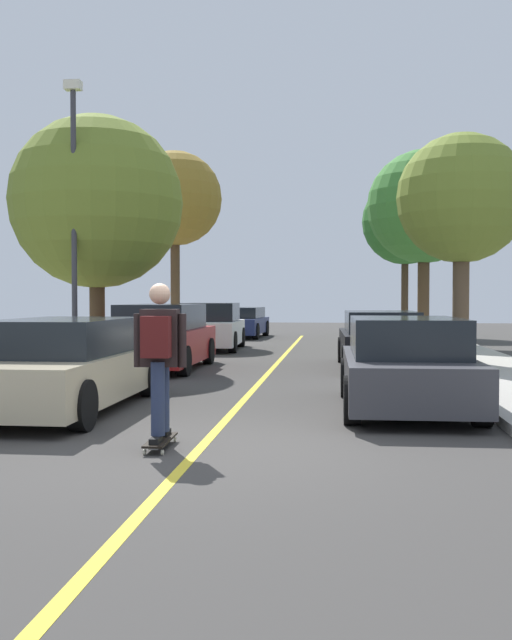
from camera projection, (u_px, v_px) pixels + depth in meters
ground at (201, 447)px, 8.15m from camera, size 80.00×80.00×0.00m
center_line at (246, 398)px, 12.12m from camera, size 0.12×39.20×0.01m
parked_car_left_nearest at (64, 365)px, 10.82m from camera, size 1.95×4.65×1.33m
parked_car_left_near at (162, 337)px, 16.93m from camera, size 1.84×4.27×1.48m
parked_car_left_far at (210, 327)px, 23.31m from camera, size 2.06×4.17×1.46m
parked_car_left_farthest at (240, 322)px, 30.41m from camera, size 2.10×4.34×1.23m
parked_car_right_nearest at (406, 365)px, 10.85m from camera, size 1.88×4.11×1.35m
parked_car_right_near at (381, 340)px, 17.16m from camera, size 1.97×4.45×1.32m
street_tree_left_nearest at (97, 203)px, 17.99m from camera, size 4.18×4.18×5.90m
street_tree_left_near at (175, 199)px, 26.66m from camera, size 3.38×3.38×6.74m
street_tree_right_nearest at (462, 200)px, 17.13m from camera, size 2.99×2.99×5.28m
street_tree_right_near at (424, 207)px, 24.57m from camera, size 3.75×3.75×6.38m
street_tree_right_far at (405, 222)px, 31.40m from camera, size 3.63×3.63×6.51m
streetlamp at (74, 205)px, 16.17m from camera, size 0.36×0.24×6.20m
skateboard at (160, 440)px, 8.09m from camera, size 0.24×0.84×0.10m
skateboarder at (159, 352)px, 8.03m from camera, size 0.58×0.70×1.69m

